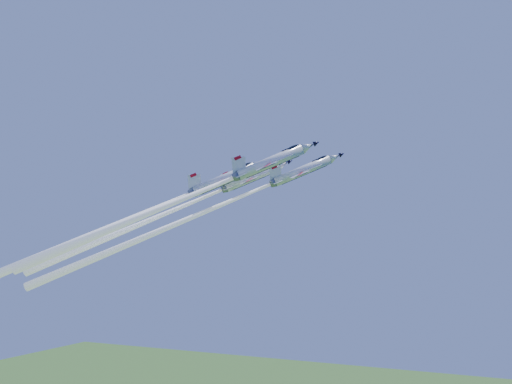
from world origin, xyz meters
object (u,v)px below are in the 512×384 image
at_px(jet_right, 177,201).
at_px(jet_slot, 133,217).
at_px(jet_left, 167,213).
at_px(jet_lead, 195,216).

distance_m(jet_right, jet_slot, 12.01).
height_order(jet_left, jet_right, jet_right).
bearing_deg(jet_lead, jet_slot, -84.27).
xyz_separation_m(jet_lead, jet_slot, (-8.79, -6.14, -0.37)).
relative_size(jet_left, jet_right, 1.02).
height_order(jet_lead, jet_slot, jet_lead).
relative_size(jet_lead, jet_left, 1.20).
xyz_separation_m(jet_left, jet_slot, (-2.44, -6.85, -1.11)).
relative_size(jet_right, jet_slot, 0.95).
xyz_separation_m(jet_right, jet_slot, (-11.22, 3.72, -2.12)).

